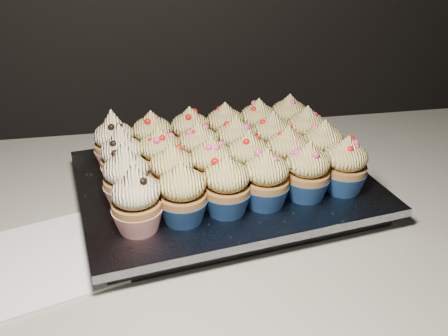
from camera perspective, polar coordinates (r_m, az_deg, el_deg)
The scene contains 28 objects.
worktop at distance 0.75m, azimuth -0.93°, elevation -5.63°, with size 2.44×0.64×0.04m, color beige.
napkin at distance 0.67m, azimuth -18.68°, elevation -9.63°, with size 0.17×0.17×0.00m, color white.
baking_tray at distance 0.75m, azimuth 0.00°, elevation -2.62°, with size 0.39×0.30×0.02m, color black.
foil_lining at distance 0.75m, azimuth 0.00°, elevation -1.49°, with size 0.42×0.33×0.01m, color silver.
cupcake_0 at distance 0.62m, azimuth -9.98°, elevation -3.79°, with size 0.06×0.06×0.10m.
cupcake_1 at distance 0.63m, azimuth -4.77°, elevation -3.05°, with size 0.06×0.06×0.08m.
cupcake_2 at distance 0.64m, azimuth 0.29°, elevation -2.15°, with size 0.06×0.06×0.08m.
cupcake_3 at distance 0.66m, azimuth 4.81°, elevation -1.36°, with size 0.06×0.06×0.08m.
cupcake_4 at distance 0.69m, azimuth 9.48°, elevation -0.50°, with size 0.06×0.06×0.08m.
cupcake_5 at distance 0.71m, azimuth 13.65°, elevation 0.18°, with size 0.06×0.06×0.08m.
cupcake_6 at distance 0.67m, azimuth -11.09°, elevation -1.13°, with size 0.06×0.06×0.10m.
cupcake_7 at distance 0.68m, azimuth -5.91°, elevation -0.66°, with size 0.06×0.06×0.08m.
cupcake_8 at distance 0.69m, azimuth -1.45°, elevation 0.16°, with size 0.06×0.06×0.08m.
cupcake_9 at distance 0.71m, azimuth 2.76°, elevation 0.87°, with size 0.06×0.06×0.08m.
cupcake_10 at distance 0.73m, azimuth 7.20°, elevation 1.48°, with size 0.06×0.06×0.08m.
cupcake_11 at distance 0.76m, azimuth 11.20°, elevation 2.20°, with size 0.06×0.06×0.08m.
cupcake_12 at distance 0.72m, azimuth -11.54°, elevation 1.04°, with size 0.06×0.06×0.10m.
cupcake_13 at distance 0.73m, azimuth -7.33°, elevation 1.37°, with size 0.06×0.06×0.08m.
cupcake_14 at distance 0.74m, azimuth -2.92°, elevation 2.07°, with size 0.06×0.06×0.08m.
cupcake_15 at distance 0.76m, azimuth 1.33°, elevation 2.80°, with size 0.06×0.06×0.08m.
cupcake_16 at distance 0.78m, azimuth 5.50°, elevation 3.34°, with size 0.06×0.06×0.08m.
cupcake_17 at distance 0.80m, azimuth 9.31°, elevation 3.95°, with size 0.06×0.06×0.08m.
cupcake_18 at distance 0.77m, azimuth -12.40°, elevation 2.81°, with size 0.06×0.06×0.10m.
cupcake_19 at distance 0.78m, azimuth -8.18°, elevation 3.35°, with size 0.06×0.06×0.08m.
cupcake_20 at distance 0.79m, azimuth -3.87°, elevation 3.88°, with size 0.06×0.06×0.08m.
cupcake_21 at distance 0.81m, azimuth 0.12°, elevation 4.44°, with size 0.06×0.06×0.08m.
cupcake_22 at distance 0.83m, azimuth 3.92°, elevation 4.93°, with size 0.06×0.06×0.08m.
cupcake_23 at distance 0.85m, azimuth 7.38°, elevation 5.44°, with size 0.06×0.06×0.08m.
Camera 1 is at (-0.10, 1.08, 1.30)m, focal length 40.00 mm.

